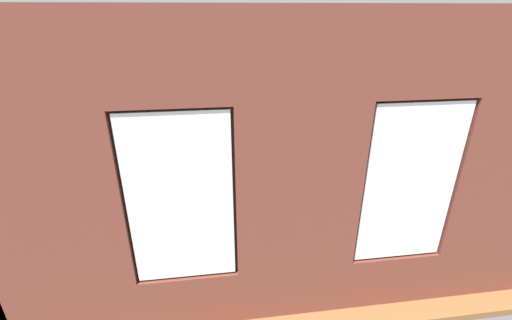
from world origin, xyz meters
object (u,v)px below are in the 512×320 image
(candle_jar, at_px, (253,170))
(papasan_chair, at_px, (255,144))
(tv_flatscreen, at_px, (102,160))
(potted_plant_corner_far_left, at_px, (472,218))
(remote_black, at_px, (240,179))
(potted_plant_by_left_couch, at_px, (349,157))
(couch_left, at_px, (397,188))
(remote_gray, at_px, (233,176))
(coffee_table, at_px, (233,179))
(table_plant_small, at_px, (223,169))
(cup_ceramic, at_px, (210,179))
(potted_plant_corner_near_left, at_px, (356,129))
(couch_by_window, at_px, (249,257))
(potted_plant_between_couches, at_px, (353,221))
(potted_plant_mid_room_small, at_px, (288,161))
(media_console, at_px, (108,191))
(potted_plant_near_tv, at_px, (123,198))

(candle_jar, relative_size, papasan_chair, 0.10)
(candle_jar, xyz_separation_m, papasan_chair, (-0.25, -1.54, -0.04))
(candle_jar, distance_m, tv_flatscreen, 2.83)
(papasan_chair, xyz_separation_m, potted_plant_corner_far_left, (-2.53, 4.05, 0.29))
(remote_black, bearing_deg, potted_plant_by_left_couch, 4.37)
(couch_left, relative_size, remote_gray, 11.40)
(coffee_table, relative_size, table_plant_small, 6.19)
(cup_ceramic, relative_size, table_plant_small, 0.45)
(potted_plant_corner_near_left, bearing_deg, cup_ceramic, 26.61)
(couch_by_window, relative_size, candle_jar, 17.50)
(potted_plant_between_couches, xyz_separation_m, potted_plant_mid_room_small, (0.28, -2.78, -0.29))
(candle_jar, bearing_deg, tv_flatscreen, 1.03)
(media_console, bearing_deg, potted_plant_mid_room_small, -172.43)
(coffee_table, height_order, papasan_chair, papasan_chair)
(potted_plant_mid_room_small, bearing_deg, couch_by_window, 67.40)
(media_console, bearing_deg, coffee_table, 177.88)
(media_console, relative_size, potted_plant_near_tv, 1.00)
(tv_flatscreen, xyz_separation_m, potted_plant_corner_near_left, (-5.58, -1.61, -0.20))
(remote_gray, height_order, media_console, media_console)
(couch_by_window, bearing_deg, potted_plant_corner_near_left, -128.52)
(coffee_table, xyz_separation_m, potted_plant_mid_room_small, (-1.21, -0.57, 0.07))
(cup_ceramic, relative_size, remote_black, 0.64)
(potted_plant_corner_near_left, bearing_deg, couch_by_window, 51.48)
(papasan_chair, xyz_separation_m, potted_plant_mid_room_small, (-0.55, 1.12, 0.00))
(potted_plant_by_left_couch, bearing_deg, couch_by_window, 48.59)
(cup_ceramic, bearing_deg, candle_jar, -162.94)
(potted_plant_by_left_couch, bearing_deg, coffee_table, 14.63)
(coffee_table, relative_size, remote_black, 8.78)
(couch_by_window, height_order, potted_plant_between_couches, potted_plant_between_couches)
(couch_left, xyz_separation_m, potted_plant_corner_far_left, (-0.15, 1.65, 0.40))
(couch_left, height_order, potted_plant_corner_near_left, potted_plant_corner_near_left)
(coffee_table, relative_size, potted_plant_corner_far_left, 1.28)
(coffee_table, distance_m, candle_jar, 0.45)
(coffee_table, relative_size, papasan_chair, 1.35)
(media_console, height_order, potted_plant_corner_near_left, potted_plant_corner_near_left)
(couch_by_window, height_order, coffee_table, couch_by_window)
(potted_plant_near_tv, bearing_deg, couch_left, -177.36)
(couch_left, distance_m, cup_ceramic, 3.54)
(potted_plant_near_tv, distance_m, potted_plant_corner_far_left, 5.22)
(remote_black, bearing_deg, coffee_table, 119.22)
(tv_flatscreen, height_order, potted_plant_by_left_couch, tv_flatscreen)
(coffee_table, distance_m, media_console, 2.39)
(media_console, bearing_deg, potted_plant_by_left_couch, -173.20)
(table_plant_small, bearing_deg, potted_plant_corner_far_left, 143.81)
(table_plant_small, bearing_deg, papasan_chair, -118.13)
(potted_plant_corner_far_left, height_order, potted_plant_mid_room_small, potted_plant_corner_far_left)
(coffee_table, xyz_separation_m, cup_ceramic, (0.45, 0.12, 0.10))
(potted_plant_by_left_couch, bearing_deg, candle_jar, 13.79)
(remote_black, relative_size, potted_plant_near_tv, 0.15)
(couch_by_window, distance_m, potted_plant_between_couches, 1.51)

